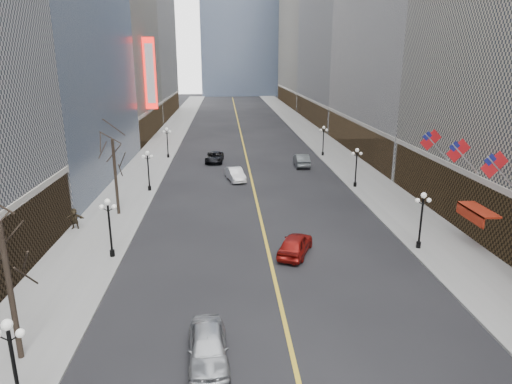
{
  "coord_description": "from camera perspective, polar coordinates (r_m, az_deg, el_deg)",
  "views": [
    {
      "loc": [
        -3.18,
        -2.19,
        14.36
      ],
      "look_at": [
        -1.67,
        19.94,
        7.9
      ],
      "focal_mm": 32.0,
      "sensor_mm": 36.0,
      "label": 1
    }
  ],
  "objects": [
    {
      "name": "streetlamp_west_0",
      "position": [
        21.63,
        -28.12,
        -17.9
      ],
      "size": [
        1.26,
        0.44,
        4.52
      ],
      "color": "black",
      "rests_on": "sidewalk_west"
    },
    {
      "name": "sidewalk_west",
      "position": [
        74.38,
        -12.24,
        4.8
      ],
      "size": [
        6.0,
        230.0,
        0.15
      ],
      "primitive_type": "cube",
      "color": "gray",
      "rests_on": "ground"
    },
    {
      "name": "streetlamp_east_2",
      "position": [
        53.62,
        12.43,
        3.52
      ],
      "size": [
        1.26,
        0.44,
        4.52
      ],
      "color": "black",
      "rests_on": "sidewalk_east"
    },
    {
      "name": "streetlamp_east_3",
      "position": [
        70.76,
        8.43,
        6.75
      ],
      "size": [
        1.26,
        0.44,
        4.52
      ],
      "color": "black",
      "rests_on": "sidewalk_east"
    },
    {
      "name": "bldg_east_c",
      "position": [
        113.56,
        13.95,
        20.76
      ],
      "size": [
        26.6,
        40.6,
        48.8
      ],
      "color": "gray",
      "rests_on": "ground"
    },
    {
      "name": "ped_west_far",
      "position": [
        42.72,
        -21.74,
        -3.09
      ],
      "size": [
        1.72,
        0.55,
        1.84
      ],
      "primitive_type": "imported",
      "rotation": [
        0.0,
        0.0,
        0.03
      ],
      "color": "#342B1D",
      "rests_on": "sidewalk_west"
    },
    {
      "name": "car_nb_far",
      "position": [
        66.47,
        -5.21,
        4.35
      ],
      "size": [
        2.77,
        5.43,
        1.47
      ],
      "primitive_type": "imported",
      "rotation": [
        0.0,
        0.0,
        -0.06
      ],
      "color": "black",
      "rests_on": "ground"
    },
    {
      "name": "streetlamp_east_1",
      "position": [
        37.31,
        20.01,
        -2.66
      ],
      "size": [
        1.26,
        0.44,
        4.52
      ],
      "color": "black",
      "rests_on": "sidewalk_east"
    },
    {
      "name": "flag_5",
      "position": [
        43.91,
        21.17,
        5.88
      ],
      "size": [
        2.87,
        0.12,
        2.87
      ],
      "color": "#B2B2B7",
      "rests_on": "ground"
    },
    {
      "name": "lane_line",
      "position": [
        83.5,
        -1.68,
        6.34
      ],
      "size": [
        0.25,
        200.0,
        0.02
      ],
      "primitive_type": "cube",
      "color": "gold",
      "rests_on": "ground"
    },
    {
      "name": "sidewalk_east",
      "position": [
        75.57,
        9.34,
        5.13
      ],
      "size": [
        6.0,
        230.0,
        0.15
      ],
      "primitive_type": "cube",
      "color": "gray",
      "rests_on": "ground"
    },
    {
      "name": "theatre_marquee",
      "position": [
        83.2,
        -13.1,
        14.21
      ],
      "size": [
        2.0,
        0.55,
        12.0
      ],
      "color": "red",
      "rests_on": "ground"
    },
    {
      "name": "car_sb_mid",
      "position": [
        35.07,
        4.93,
        -6.53
      ],
      "size": [
        3.66,
        5.23,
        1.65
      ],
      "primitive_type": "imported",
      "rotation": [
        0.0,
        0.0,
        2.75
      ],
      "color": "maroon",
      "rests_on": "ground"
    },
    {
      "name": "tree_west_far",
      "position": [
        44.19,
        -17.41,
        4.91
      ],
      "size": [
        3.6,
        3.6,
        7.92
      ],
      "color": "#2D231C",
      "rests_on": "sidewalk_west"
    },
    {
      "name": "car_nb_mid",
      "position": [
        56.14,
        -2.59,
        2.23
      ],
      "size": [
        2.63,
        4.99,
        1.56
      ],
      "primitive_type": "imported",
      "rotation": [
        0.0,
        0.0,
        0.21
      ],
      "color": "silver",
      "rests_on": "ground"
    },
    {
      "name": "streetlamp_west_3",
      "position": [
        69.68,
        -11.03,
        6.48
      ],
      "size": [
        1.26,
        0.44,
        4.52
      ],
      "color": "black",
      "rests_on": "sidewalk_west"
    },
    {
      "name": "car_sb_far",
      "position": [
        64.04,
        5.71,
        3.99
      ],
      "size": [
        1.96,
        5.27,
        1.72
      ],
      "primitive_type": "imported",
      "rotation": [
        0.0,
        0.0,
        3.12
      ],
      "color": "#4F5557",
      "rests_on": "ground"
    },
    {
      "name": "flag_4",
      "position": [
        39.51,
        24.16,
        4.5
      ],
      "size": [
        2.87,
        0.12,
        2.87
      ],
      "color": "#B2B2B7",
      "rests_on": "ground"
    },
    {
      "name": "car_nb_near",
      "position": [
        23.68,
        -6.03,
        -18.69
      ],
      "size": [
        2.3,
        5.04,
        1.68
      ],
      "primitive_type": "imported",
      "rotation": [
        0.0,
        0.0,
        0.07
      ],
      "color": "#A3A6AA",
      "rests_on": "ground"
    },
    {
      "name": "streetlamp_west_1",
      "position": [
        35.24,
        -17.87,
        -3.55
      ],
      "size": [
        1.26,
        0.44,
        4.52
      ],
      "color": "black",
      "rests_on": "sidewalk_west"
    },
    {
      "name": "flag_3",
      "position": [
        35.28,
        27.85,
        2.77
      ],
      "size": [
        2.87,
        0.12,
        2.87
      ],
      "color": "#B2B2B7",
      "rests_on": "ground"
    },
    {
      "name": "tree_west_near",
      "position": [
        24.09,
        -29.13,
        -5.62
      ],
      "size": [
        3.6,
        3.6,
        7.92
      ],
      "color": "#2D231C",
      "rests_on": "sidewalk_west"
    },
    {
      "name": "bldg_east_d",
      "position": [
        155.68,
        9.06,
        22.26
      ],
      "size": [
        26.6,
        46.6,
        62.8
      ],
      "color": "#9E9783",
      "rests_on": "ground"
    },
    {
      "name": "awning_c",
      "position": [
        39.19,
        25.8,
        -2.17
      ],
      "size": [
        1.4,
        4.0,
        0.93
      ],
      "color": "#9A2310",
      "rests_on": "ground"
    },
    {
      "name": "streetlamp_west_2",
      "position": [
        52.2,
        -13.33,
        3.12
      ],
      "size": [
        1.26,
        0.44,
        4.52
      ],
      "color": "black",
      "rests_on": "sidewalk_west"
    }
  ]
}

